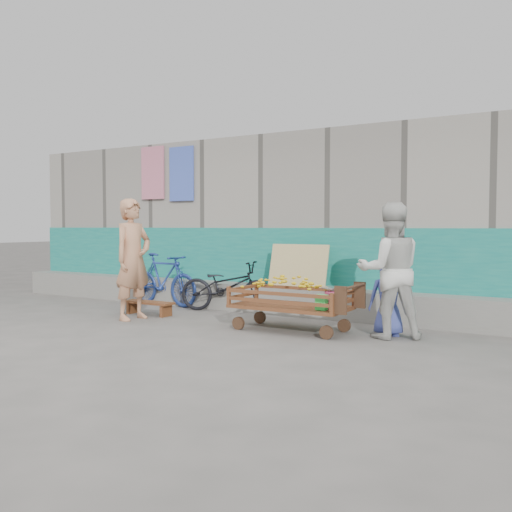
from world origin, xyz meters
The scene contains 9 objects.
ground centered at (0.00, 0.00, 0.00)m, with size 80.00×80.00×0.00m, color #575450.
building_wall centered at (0.00, 4.05, 1.47)m, with size 12.00×3.50×3.00m.
banana_cart centered at (0.76, 1.04, 0.50)m, with size 1.74×0.80×0.74m.
bench centered at (-1.81, 1.09, 0.16)m, with size 0.88×0.26×0.22m.
vendor_man centered at (-1.72, 0.64, 0.93)m, with size 0.67×0.44×1.85m, color tan.
woman centered at (2.10, 1.26, 0.86)m, with size 0.84×0.65×1.73m, color silver.
child centered at (2.04, 1.38, 0.51)m, with size 0.50×0.33×1.02m, color #4350A8.
bicycle_dark centered at (-0.95, 2.05, 0.42)m, with size 0.56×1.62×0.85m, color black.
bicycle_blue centered at (-2.32, 2.05, 0.47)m, with size 0.44×1.57×0.95m, color navy.
Camera 1 is at (4.37, -5.82, 1.43)m, focal length 40.00 mm.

